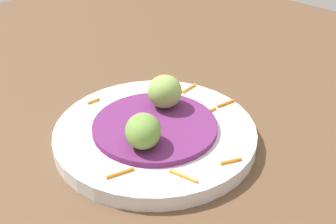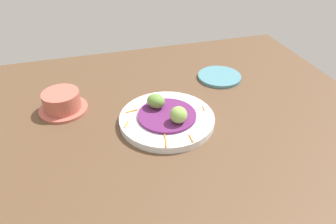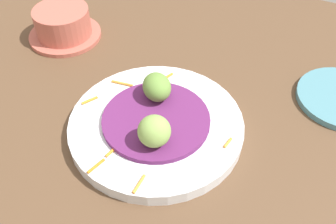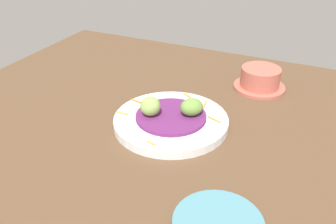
{
  "view_description": "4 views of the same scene",
  "coord_description": "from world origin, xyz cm",
  "px_view_note": "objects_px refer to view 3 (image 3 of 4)",
  "views": [
    {
      "loc": [
        42.14,
        40.26,
        38.66
      ],
      "look_at": [
        4.21,
        7.38,
        6.89
      ],
      "focal_mm": 51.69,
      "sensor_mm": 36.0,
      "label": 1
    },
    {
      "loc": [
        -61.26,
        24.64,
        53.71
      ],
      "look_at": [
        3.55,
        5.82,
        6.32
      ],
      "focal_mm": 33.52,
      "sensor_mm": 36.0,
      "label": 2
    },
    {
      "loc": [
        -29.33,
        -12.98,
        45.68
      ],
      "look_at": [
        6.4,
        4.55,
        5.1
      ],
      "focal_mm": 41.53,
      "sensor_mm": 36.0,
      "label": 3
    },
    {
      "loc": [
        33.98,
        -58.77,
        46.81
      ],
      "look_at": [
        4.65,
        4.67,
        5.99
      ],
      "focal_mm": 39.37,
      "sensor_mm": 36.0,
      "label": 4
    }
  ],
  "objects_px": {
    "main_plate": "(156,126)",
    "guac_scoop_left": "(154,131)",
    "terracotta_bowl": "(63,25)",
    "guac_scoop_center": "(157,87)"
  },
  "relations": [
    {
      "from": "guac_scoop_left",
      "to": "terracotta_bowl",
      "type": "distance_m",
      "value": 0.34
    },
    {
      "from": "guac_scoop_left",
      "to": "guac_scoop_center",
      "type": "height_order",
      "value": "guac_scoop_left"
    },
    {
      "from": "main_plate",
      "to": "guac_scoop_left",
      "type": "height_order",
      "value": "guac_scoop_left"
    },
    {
      "from": "main_plate",
      "to": "guac_scoop_center",
      "type": "distance_m",
      "value": 0.06
    },
    {
      "from": "guac_scoop_center",
      "to": "terracotta_bowl",
      "type": "xyz_separation_m",
      "value": [
        0.1,
        0.25,
        -0.02
      ]
    },
    {
      "from": "guac_scoop_left",
      "to": "guac_scoop_center",
      "type": "bearing_deg",
      "value": 25.13
    },
    {
      "from": "guac_scoop_center",
      "to": "terracotta_bowl",
      "type": "distance_m",
      "value": 0.27
    },
    {
      "from": "main_plate",
      "to": "terracotta_bowl",
      "type": "height_order",
      "value": "terracotta_bowl"
    },
    {
      "from": "guac_scoop_center",
      "to": "main_plate",
      "type": "bearing_deg",
      "value": -154.87
    },
    {
      "from": "guac_scoop_left",
      "to": "terracotta_bowl",
      "type": "relative_size",
      "value": 0.33
    }
  ]
}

